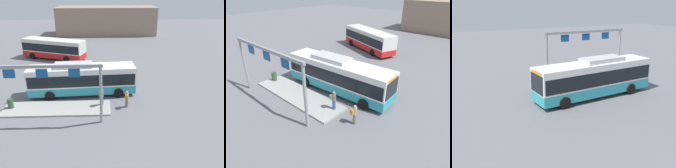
# 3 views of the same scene
# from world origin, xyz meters

# --- Properties ---
(ground_plane) EXTENTS (120.00, 120.00, 0.00)m
(ground_plane) POSITION_xyz_m (0.00, 0.00, 0.00)
(ground_plane) COLOR slate
(platform_curb) EXTENTS (10.00, 2.80, 0.16)m
(platform_curb) POSITION_xyz_m (-2.18, -3.32, 0.08)
(platform_curb) COLOR #9E9E99
(platform_curb) RESTS_ON ground
(bus_main) EXTENTS (11.15, 3.25, 3.46)m
(bus_main) POSITION_xyz_m (-0.01, -0.00, 1.81)
(bus_main) COLOR teal
(bus_main) RESTS_ON ground
(bus_background_left) EXTENTS (10.29, 5.90, 3.10)m
(bus_background_left) POSITION_xyz_m (-5.55, 13.22, 1.78)
(bus_background_left) COLOR red
(bus_background_left) RESTS_ON ground
(person_boarding) EXTENTS (0.42, 0.58, 1.67)m
(person_boarding) POSITION_xyz_m (4.41, -3.09, 0.89)
(person_boarding) COLOR slate
(person_boarding) RESTS_ON ground
(person_waiting_near) EXTENTS (0.54, 0.61, 1.67)m
(person_waiting_near) POSITION_xyz_m (2.03, -2.83, 1.05)
(person_waiting_near) COLOR #334C8C
(person_waiting_near) RESTS_ON platform_curb
(platform_sign_gantry) EXTENTS (9.48, 0.24, 5.20)m
(platform_sign_gantry) POSITION_xyz_m (-2.53, -5.65, 3.76)
(platform_sign_gantry) COLOR gray
(platform_sign_gantry) RESTS_ON ground
(trash_bin) EXTENTS (0.52, 0.52, 0.90)m
(trash_bin) POSITION_xyz_m (-6.50, -3.11, 0.61)
(trash_bin) COLOR #2D5133
(trash_bin) RESTS_ON platform_curb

